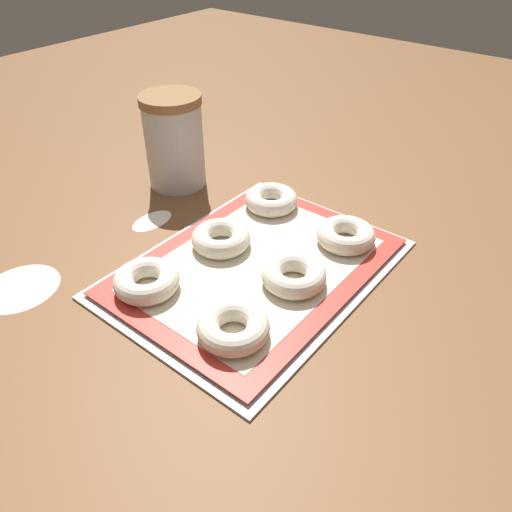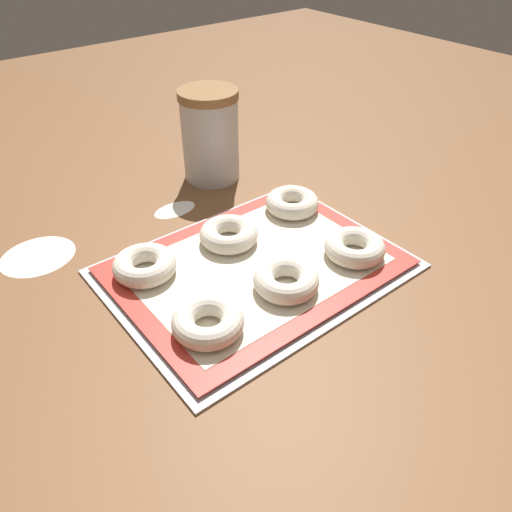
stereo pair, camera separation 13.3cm
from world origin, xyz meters
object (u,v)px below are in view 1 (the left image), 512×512
(bagel_front_right, at_px, (346,235))
(bagel_back_left, at_px, (147,281))
(baking_tray, at_px, (256,268))
(bagel_back_right, at_px, (271,200))
(bagel_back_center, at_px, (221,238))
(bagel_front_center, at_px, (294,275))
(bagel_front_left, at_px, (233,327))
(flour_canister, at_px, (174,141))

(bagel_front_right, bearing_deg, bagel_back_left, 149.51)
(baking_tray, height_order, bagel_back_right, bagel_back_right)
(bagel_back_center, relative_size, bagel_back_right, 1.00)
(bagel_front_center, relative_size, bagel_back_left, 1.00)
(bagel_back_left, height_order, bagel_back_center, same)
(bagel_back_right, bearing_deg, bagel_back_left, 179.62)
(bagel_front_right, bearing_deg, bagel_front_center, 177.22)
(bagel_front_center, xyz_separation_m, bagel_back_right, (0.15, 0.15, 0.00))
(bagel_front_left, relative_size, bagel_back_right, 1.00)
(flour_canister, bearing_deg, bagel_front_left, -125.17)
(bagel_back_left, bearing_deg, bagel_front_left, -87.61)
(baking_tray, bearing_deg, bagel_back_left, 149.21)
(bagel_front_right, bearing_deg, bagel_front_left, 178.65)
(bagel_front_left, bearing_deg, bagel_back_left, 92.39)
(bagel_front_center, height_order, bagel_front_right, same)
(bagel_back_center, relative_size, flour_canister, 0.53)
(bagel_front_center, bearing_deg, flour_canister, 71.39)
(bagel_front_right, relative_size, bagel_back_right, 1.00)
(bagel_back_right, bearing_deg, bagel_back_center, -176.03)
(baking_tray, relative_size, bagel_front_left, 4.62)
(bagel_back_center, bearing_deg, bagel_back_left, 175.25)
(flour_canister, bearing_deg, bagel_back_center, -118.32)
(bagel_front_left, relative_size, bagel_front_right, 1.00)
(bagel_back_right, relative_size, flour_canister, 0.53)
(bagel_back_right, distance_m, flour_canister, 0.22)
(bagel_front_left, bearing_deg, baking_tray, 27.64)
(baking_tray, relative_size, bagel_front_right, 4.62)
(bagel_front_center, relative_size, flour_canister, 0.53)
(bagel_front_left, bearing_deg, bagel_back_right, 28.54)
(bagel_front_left, height_order, bagel_back_center, same)
(baking_tray, xyz_separation_m, bagel_back_center, (0.00, 0.07, 0.02))
(baking_tray, relative_size, bagel_back_center, 4.62)
(flour_canister, bearing_deg, bagel_front_center, -108.61)
(bagel_front_left, distance_m, bagel_front_right, 0.27)
(bagel_back_center, bearing_deg, bagel_front_left, -133.78)
(baking_tray, distance_m, flour_canister, 0.32)
(bagel_front_right, distance_m, bagel_back_center, 0.20)
(bagel_front_center, height_order, bagel_back_left, same)
(baking_tray, bearing_deg, bagel_front_center, -91.48)
(bagel_back_right, bearing_deg, bagel_front_right, -95.04)
(flour_canister, bearing_deg, baking_tray, -112.39)
(baking_tray, height_order, bagel_front_right, bagel_front_right)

